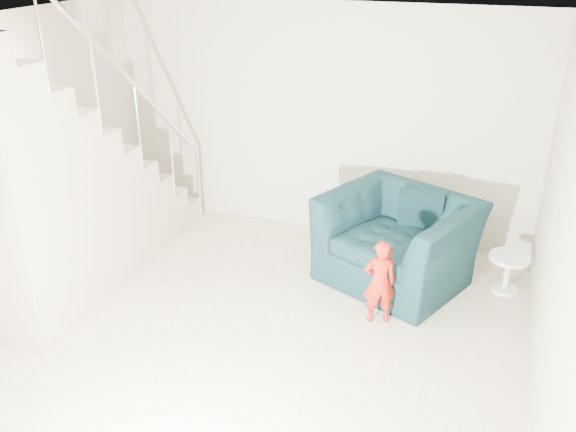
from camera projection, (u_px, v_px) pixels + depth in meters
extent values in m
plane|color=tan|center=(226.00, 357.00, 5.28)|extent=(5.50, 5.50, 0.00)
plane|color=silver|center=(209.00, 37.00, 4.15)|extent=(5.50, 5.50, 0.00)
plane|color=#B2AA91|center=(320.00, 122.00, 7.07)|extent=(5.00, 0.00, 5.00)
plane|color=#B2AA91|center=(567.00, 270.00, 3.96)|extent=(0.00, 5.50, 5.50)
imported|color=black|center=(398.00, 240.00, 6.30)|extent=(1.78, 1.69, 0.91)
imported|color=#A8050D|center=(379.00, 282.00, 5.61)|extent=(0.36, 0.30, 0.84)
cylinder|color=silver|center=(510.00, 258.00, 6.12)|extent=(0.40, 0.40, 0.04)
cylinder|color=silver|center=(507.00, 275.00, 6.20)|extent=(0.06, 0.06, 0.36)
cylinder|color=silver|center=(504.00, 289.00, 6.27)|extent=(0.28, 0.28, 0.03)
cube|color=#ADA089|center=(160.00, 208.00, 7.84)|extent=(1.00, 0.30, 0.27)
cube|color=#ADA089|center=(147.00, 207.00, 7.53)|extent=(1.00, 0.30, 0.54)
cube|color=#ADA089|center=(132.00, 206.00, 7.21)|extent=(1.00, 0.30, 0.81)
cube|color=#ADA089|center=(117.00, 206.00, 6.90)|extent=(1.00, 0.30, 1.08)
cube|color=#ADA089|center=(99.00, 205.00, 6.59)|extent=(1.00, 0.30, 1.35)
cube|color=#ADA089|center=(80.00, 204.00, 6.27)|extent=(1.00, 0.30, 1.62)
cube|color=#ADA089|center=(59.00, 203.00, 5.96)|extent=(1.00, 0.30, 1.89)
cube|color=#ADA089|center=(36.00, 202.00, 5.65)|extent=(1.00, 0.30, 2.16)
cube|color=#ADA089|center=(9.00, 201.00, 5.33)|extent=(1.00, 0.30, 2.43)
cylinder|color=silver|center=(113.00, 63.00, 5.65)|extent=(0.04, 3.03, 2.73)
cylinder|color=silver|center=(199.00, 182.00, 7.66)|extent=(0.04, 0.04, 1.00)
cube|color=black|center=(420.00, 211.00, 6.38)|extent=(0.47, 0.22, 0.46)
cube|color=black|center=(343.00, 219.00, 6.49)|extent=(0.04, 0.44, 0.50)
cube|color=black|center=(393.00, 254.00, 5.45)|extent=(0.03, 0.05, 0.10)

